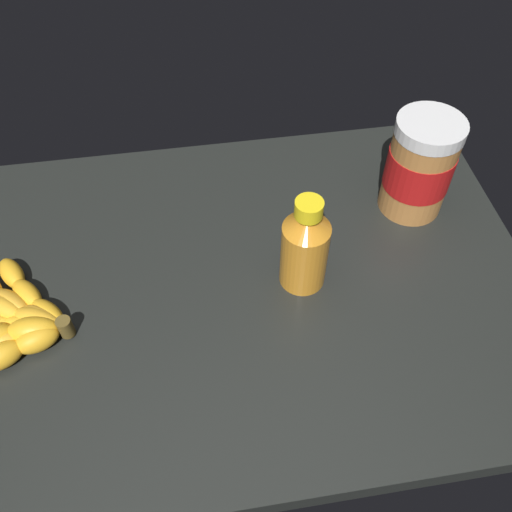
{
  "coord_description": "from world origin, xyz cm",
  "views": [
    {
      "loc": [
        -5.21,
        -47.78,
        64.64
      ],
      "look_at": [
        2.55,
        1.14,
        3.79
      ],
      "focal_mm": 39.06,
      "sensor_mm": 36.0,
      "label": 1
    }
  ],
  "objects": [
    {
      "name": "honey_bottle",
      "position": [
        8.95,
        -0.88,
        7.03
      ],
      "size": [
        6.56,
        6.56,
        15.52
      ],
      "color": "orange",
      "rests_on": "ground_plane"
    },
    {
      "name": "banana_bunch",
      "position": [
        -32.37,
        -3.44,
        1.64
      ],
      "size": [
        22.51,
        22.19,
        3.78
      ],
      "color": "gold",
      "rests_on": "ground_plane"
    },
    {
      "name": "ground_plane",
      "position": [
        0.0,
        0.0,
        -1.64
      ],
      "size": [
        85.12,
        61.9,
        3.28
      ],
      "primitive_type": "cube",
      "color": "black"
    },
    {
      "name": "peanut_butter_jar",
      "position": [
        29.13,
        11.03,
        8.06
      ],
      "size": [
        10.09,
        10.09,
        16.26
      ],
      "color": "#B27238",
      "rests_on": "ground_plane"
    }
  ]
}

